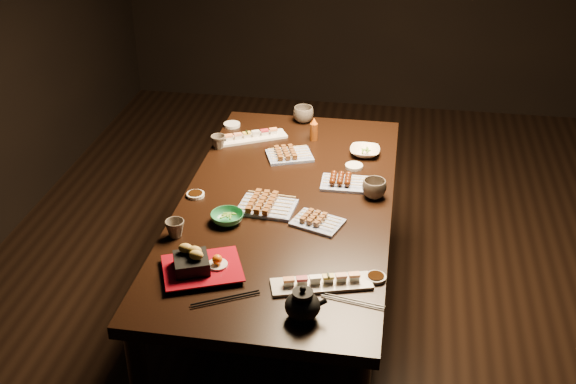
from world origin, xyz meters
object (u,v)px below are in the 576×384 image
Objects in this scene: yakitori_plate_center at (267,203)px; yakitori_plate_right at (318,219)px; teacup_mid_right at (374,189)px; condiment_bottle at (314,129)px; dining_table at (286,273)px; tempura_tray at (202,261)px; teapot at (303,302)px; teacup_far_right at (303,115)px; edamame_bowl_cream at (365,152)px; sushi_platter_far at (251,135)px; yakitori_plate_left at (290,152)px; edamame_bowl_green at (227,218)px; teacup_near_left at (175,229)px; sushi_platter_near at (322,281)px; teacup_far_left at (218,142)px.

yakitori_plate_center is 1.20× the size of yakitori_plate_right.
condiment_bottle reaches higher than teacup_mid_right.
yakitori_plate_center is at bearing 179.10° from yakitori_plate_right.
dining_table is 0.73m from tempura_tray.
dining_table is at bearing 90.92° from teapot.
tempura_tray reaches higher than teacup_far_right.
teapot reaches higher than edamame_bowl_cream.
yakitori_plate_center reaches higher than sushi_platter_far.
yakitori_plate_left is at bearing -90.82° from teacup_far_right.
sushi_platter_far is at bearing -172.20° from condiment_bottle.
sushi_platter_far reaches higher than edamame_bowl_green.
edamame_bowl_green is at bearing -106.57° from condiment_bottle.
teacup_near_left is (-0.18, -0.13, 0.01)m from edamame_bowl_green.
yakitori_plate_center is 1.11× the size of yakitori_plate_left.
yakitori_plate_center reaches higher than edamame_bowl_cream.
teacup_mid_right is at bearing 27.65° from edamame_bowl_green.
teapot is at bearing -102.60° from teacup_mid_right.
sushi_platter_near is at bearing 64.06° from teapot.
edamame_bowl_green is 0.93× the size of teapot.
yakitori_plate_center is 0.19m from edamame_bowl_green.
yakitori_plate_right is at bearing 82.69° from sushi_platter_near.
sushi_platter_near is 1.01m from yakitori_plate_left.
teacup_near_left is 1.22m from teacup_far_right.
teapot is (0.45, -1.32, 0.04)m from sushi_platter_far.
condiment_bottle is (-0.26, 0.12, 0.04)m from edamame_bowl_cream.
teacup_near_left is at bearing -134.74° from yakitori_plate_left.
teacup_far_right reaches higher than sushi_platter_far.
yakitori_plate_center is at bearing -158.59° from teacup_mid_right.
teacup_far_left is 0.52m from teacup_far_right.
condiment_bottle is at bearing 85.09° from dining_table.
dining_table is 15.08× the size of condiment_bottle.
teacup_near_left is 0.53× the size of teapot.
edamame_bowl_cream is 1.38× the size of teacup_mid_right.
sushi_platter_near is 2.53× the size of edamame_bowl_cream.
teapot is (0.25, -0.67, 0.03)m from yakitori_plate_center.
edamame_bowl_green is 0.22m from teacup_near_left.
teapot is at bearing -64.20° from yakitori_plate_center.
tempura_tray is at bearing -91.42° from edamame_bowl_green.
condiment_bottle is at bearing 46.15° from yakitori_plate_left.
teacup_near_left is at bearing 105.45° from tempura_tray.
teacup_far_right is at bearing 91.60° from dining_table.
edamame_bowl_green is 0.69m from teacup_far_left.
yakitori_plate_right is (-0.07, 0.41, 0.00)m from sushi_platter_near.
yakitori_plate_center reaches higher than dining_table.
sushi_platter_far is 0.80m from teacup_mid_right.
yakitori_plate_left is 1.18m from teapot.
tempura_tray is at bearing -113.22° from dining_table.
teacup_mid_right is (0.15, 0.66, 0.02)m from sushi_platter_near.
sushi_platter_near is at bearing -57.92° from teacup_far_left.
tempura_tray reaches higher than teacup_mid_right.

